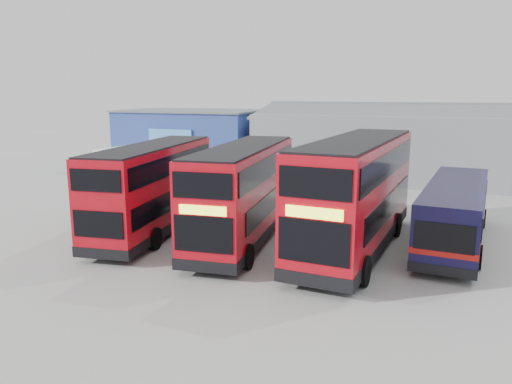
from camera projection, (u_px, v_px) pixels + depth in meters
name	position (u px, v px, depth m)	size (l,w,h in m)	color
ground_plane	(278.00, 235.00, 23.95)	(120.00, 120.00, 0.00)	#969691
office_block	(194.00, 138.00, 44.80)	(12.30, 8.32, 5.12)	navy
maintenance_shed	(456.00, 145.00, 38.94)	(30.50, 12.00, 5.89)	gray
double_decker_left	(153.00, 190.00, 23.93)	(3.77, 10.32, 4.27)	#B30A16
double_decker_centre	(243.00, 194.00, 22.53)	(3.60, 10.56, 4.38)	#B30A16
double_decker_right	(356.00, 196.00, 21.20)	(3.53, 11.57, 4.83)	#B30A16
single_decker_blue	(454.00, 215.00, 22.09)	(3.17, 10.46, 2.79)	#0C0C36
panel_van	(126.00, 160.00, 40.58)	(2.63, 5.44, 2.30)	white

